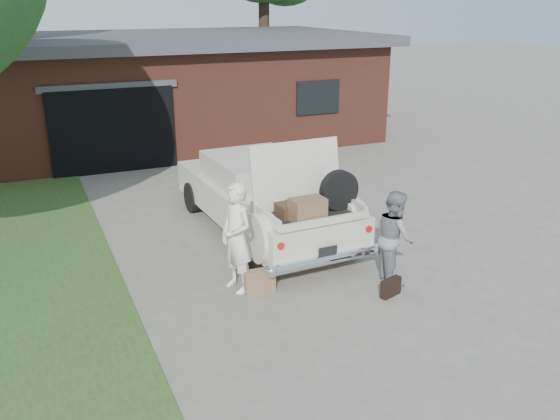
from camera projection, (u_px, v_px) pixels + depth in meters
name	position (u px, v px, depth m)	size (l,w,h in m)	color
ground	(295.00, 286.00, 9.52)	(90.00, 90.00, 0.00)	gray
house	(172.00, 86.00, 19.21)	(12.80, 7.80, 3.30)	brown
sedan	(263.00, 196.00, 11.50)	(2.17, 5.15, 2.10)	silver
woman_left	(237.00, 238.00, 9.12)	(0.64, 0.42, 1.76)	white
woman_right	(394.00, 237.00, 9.47)	(0.74, 0.58, 1.53)	gray
suitcase_left	(260.00, 281.00, 9.26)	(0.49, 0.16, 0.38)	#906C49
suitcase_right	(391.00, 287.00, 9.15)	(0.38, 0.12, 0.29)	black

